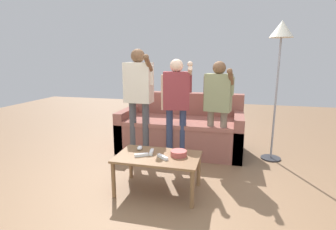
{
  "coord_description": "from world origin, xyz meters",
  "views": [
    {
      "loc": [
        0.71,
        -2.69,
        1.45
      ],
      "look_at": [
        -0.06,
        0.39,
        0.76
      ],
      "focal_mm": 28.2,
      "sensor_mm": 36.0,
      "label": 1
    }
  ],
  "objects_px": {
    "player_left": "(139,91)",
    "game_remote_wand_far": "(141,155)",
    "player_right": "(218,100)",
    "game_remote_wand_spare": "(163,157)",
    "coffee_table": "(158,160)",
    "player_center": "(176,98)",
    "couch": "(181,130)",
    "snack_bowl": "(179,153)",
    "floor_lamp": "(281,42)",
    "game_remote_nunchuk": "(140,148)",
    "game_remote_wand_near": "(151,152)"
  },
  "relations": [
    {
      "from": "player_left",
      "to": "game_remote_wand_far",
      "type": "height_order",
      "value": "player_left"
    },
    {
      "from": "player_right",
      "to": "game_remote_wand_spare",
      "type": "bearing_deg",
      "value": -114.48
    },
    {
      "from": "coffee_table",
      "to": "player_center",
      "type": "relative_size",
      "value": 0.63
    },
    {
      "from": "game_remote_wand_far",
      "to": "game_remote_wand_spare",
      "type": "relative_size",
      "value": 1.0
    },
    {
      "from": "coffee_table",
      "to": "game_remote_wand_spare",
      "type": "bearing_deg",
      "value": -40.94
    },
    {
      "from": "couch",
      "to": "player_right",
      "type": "distance_m",
      "value": 0.91
    },
    {
      "from": "couch",
      "to": "snack_bowl",
      "type": "distance_m",
      "value": 1.39
    },
    {
      "from": "coffee_table",
      "to": "game_remote_wand_far",
      "type": "xyz_separation_m",
      "value": [
        -0.17,
        -0.06,
        0.07
      ]
    },
    {
      "from": "player_right",
      "to": "coffee_table",
      "type": "bearing_deg",
      "value": -118.88
    },
    {
      "from": "coffee_table",
      "to": "player_right",
      "type": "bearing_deg",
      "value": 61.12
    },
    {
      "from": "couch",
      "to": "floor_lamp",
      "type": "xyz_separation_m",
      "value": [
        1.36,
        -0.09,
        1.34
      ]
    },
    {
      "from": "game_remote_nunchuk",
      "to": "floor_lamp",
      "type": "relative_size",
      "value": 0.05
    },
    {
      "from": "snack_bowl",
      "to": "game_remote_nunchuk",
      "type": "distance_m",
      "value": 0.48
    },
    {
      "from": "couch",
      "to": "player_center",
      "type": "height_order",
      "value": "player_center"
    },
    {
      "from": "player_center",
      "to": "player_right",
      "type": "height_order",
      "value": "player_center"
    },
    {
      "from": "game_remote_nunchuk",
      "to": "game_remote_wand_far",
      "type": "distance_m",
      "value": 0.2
    },
    {
      "from": "coffee_table",
      "to": "snack_bowl",
      "type": "bearing_deg",
      "value": 12.22
    },
    {
      "from": "game_remote_wand_near",
      "to": "floor_lamp",
      "type": "bearing_deg",
      "value": 41.78
    },
    {
      "from": "snack_bowl",
      "to": "game_remote_wand_spare",
      "type": "distance_m",
      "value": 0.19
    },
    {
      "from": "coffee_table",
      "to": "game_remote_wand_spare",
      "type": "distance_m",
      "value": 0.12
    },
    {
      "from": "snack_bowl",
      "to": "game_remote_wand_far",
      "type": "bearing_deg",
      "value": -164.86
    },
    {
      "from": "player_left",
      "to": "player_right",
      "type": "bearing_deg",
      "value": 3.29
    },
    {
      "from": "game_remote_wand_near",
      "to": "game_remote_nunchuk",
      "type": "bearing_deg",
      "value": 155.53
    },
    {
      "from": "game_remote_wand_near",
      "to": "game_remote_wand_spare",
      "type": "xyz_separation_m",
      "value": [
        0.16,
        -0.11,
        -0.0
      ]
    },
    {
      "from": "snack_bowl",
      "to": "floor_lamp",
      "type": "bearing_deg",
      "value": 48.86
    },
    {
      "from": "floor_lamp",
      "to": "player_right",
      "type": "distance_m",
      "value": 1.14
    },
    {
      "from": "couch",
      "to": "game_remote_wand_near",
      "type": "distance_m",
      "value": 1.37
    },
    {
      "from": "player_center",
      "to": "game_remote_wand_near",
      "type": "height_order",
      "value": "player_center"
    },
    {
      "from": "floor_lamp",
      "to": "game_remote_wand_far",
      "type": "distance_m",
      "value": 2.38
    },
    {
      "from": "couch",
      "to": "game_remote_wand_near",
      "type": "xyz_separation_m",
      "value": [
        -0.07,
        -1.36,
        0.12
      ]
    },
    {
      "from": "snack_bowl",
      "to": "game_remote_wand_spare",
      "type": "relative_size",
      "value": 1.2
    },
    {
      "from": "snack_bowl",
      "to": "floor_lamp",
      "type": "height_order",
      "value": "floor_lamp"
    },
    {
      "from": "couch",
      "to": "game_remote_nunchuk",
      "type": "xyz_separation_m",
      "value": [
        -0.23,
        -1.28,
        0.13
      ]
    },
    {
      "from": "game_remote_wand_far",
      "to": "player_right",
      "type": "bearing_deg",
      "value": 55.83
    },
    {
      "from": "game_remote_nunchuk",
      "to": "game_remote_wand_spare",
      "type": "height_order",
      "value": "game_remote_nunchuk"
    },
    {
      "from": "player_left",
      "to": "game_remote_wand_far",
      "type": "xyz_separation_m",
      "value": [
        0.39,
        -1.0,
        -0.56
      ]
    },
    {
      "from": "couch",
      "to": "coffee_table",
      "type": "distance_m",
      "value": 1.41
    },
    {
      "from": "couch",
      "to": "player_right",
      "type": "height_order",
      "value": "player_right"
    },
    {
      "from": "snack_bowl",
      "to": "game_remote_nunchuk",
      "type": "xyz_separation_m",
      "value": [
        -0.47,
        0.08,
        -0.01
      ]
    },
    {
      "from": "coffee_table",
      "to": "game_remote_wand_near",
      "type": "bearing_deg",
      "value": 149.12
    },
    {
      "from": "couch",
      "to": "player_center",
      "type": "relative_size",
      "value": 1.32
    },
    {
      "from": "couch",
      "to": "game_remote_wand_spare",
      "type": "xyz_separation_m",
      "value": [
        0.09,
        -1.47,
        0.12
      ]
    },
    {
      "from": "game_remote_nunchuk",
      "to": "floor_lamp",
      "type": "xyz_separation_m",
      "value": [
        1.59,
        1.2,
        1.22
      ]
    },
    {
      "from": "floor_lamp",
      "to": "player_right",
      "type": "height_order",
      "value": "floor_lamp"
    },
    {
      "from": "snack_bowl",
      "to": "player_left",
      "type": "distance_m",
      "value": 1.31
    },
    {
      "from": "floor_lamp",
      "to": "game_remote_nunchuk",
      "type": "bearing_deg",
      "value": -143.01
    },
    {
      "from": "game_remote_wand_near",
      "to": "game_remote_wand_spare",
      "type": "distance_m",
      "value": 0.19
    },
    {
      "from": "couch",
      "to": "player_left",
      "type": "relative_size",
      "value": 1.21
    },
    {
      "from": "game_remote_wand_spare",
      "to": "player_left",
      "type": "bearing_deg",
      "value": 121.89
    },
    {
      "from": "couch",
      "to": "game_remote_wand_far",
      "type": "xyz_separation_m",
      "value": [
        -0.14,
        -1.47,
        0.12
      ]
    }
  ]
}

